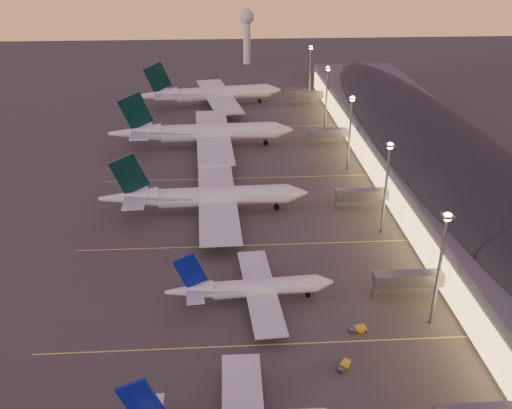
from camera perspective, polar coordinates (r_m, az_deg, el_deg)
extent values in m
plane|color=#3E3C39|center=(120.81, 0.41, -12.37)|extent=(700.00, 700.00, 0.00)
cylinder|color=navy|center=(103.96, -0.92, -18.87)|extent=(5.46, 3.12, 3.07)
cube|color=navy|center=(94.06, -11.44, -18.70)|extent=(7.50, 0.69, 8.88)
cylinder|color=silver|center=(127.11, 0.94, -8.24)|extent=(23.32, 5.52, 3.93)
cone|color=silver|center=(129.47, 6.88, -7.75)|extent=(3.99, 4.18, 3.93)
cone|color=silver|center=(125.83, -6.72, -8.56)|extent=(10.68, 4.64, 3.93)
cube|color=silver|center=(127.36, 0.44, -8.53)|extent=(8.98, 33.50, 0.43)
cylinder|color=navy|center=(134.19, 0.32, -7.24)|extent=(5.41, 3.30, 2.95)
cylinder|color=navy|center=(122.35, 1.27, -10.93)|extent=(5.41, 3.30, 2.95)
cube|color=navy|center=(123.04, -6.59, -6.59)|extent=(7.23, 1.09, 8.53)
cube|color=silver|center=(125.50, -6.15, -8.31)|extent=(4.54, 12.15, 0.28)
cylinder|color=black|center=(130.22, 5.21, -8.89)|extent=(0.34, 0.34, 1.55)
cylinder|color=black|center=(130.35, 5.21, -8.97)|extent=(1.15, 0.76, 1.10)
cylinder|color=black|center=(130.69, -0.06, -8.63)|extent=(0.34, 0.34, 1.55)
cylinder|color=black|center=(130.81, -0.06, -8.71)|extent=(1.15, 0.76, 1.10)
cylinder|color=black|center=(126.22, 0.27, -10.03)|extent=(0.34, 0.34, 1.55)
cylinder|color=black|center=(126.35, 0.27, -10.11)|extent=(1.15, 0.76, 1.10)
cylinder|color=silver|center=(165.36, -3.27, 0.85)|extent=(37.35, 6.88, 5.62)
cone|color=silver|center=(167.42, 4.13, 1.15)|extent=(6.18, 5.82, 5.62)
cone|color=silver|center=(166.43, -12.60, 0.67)|extent=(16.97, 6.19, 5.62)
cube|color=silver|center=(165.73, -3.89, 0.52)|extent=(12.63, 54.68, 0.62)
cylinder|color=#5A5C62|center=(177.41, -3.62, 1.62)|extent=(8.53, 4.50, 4.22)
cylinder|color=#5A5C62|center=(155.90, -3.27, -1.96)|extent=(8.53, 4.50, 4.22)
cube|color=black|center=(163.45, -12.55, 2.99)|extent=(11.11, 1.22, 12.48)
cube|color=silver|center=(165.83, -11.93, 0.97)|extent=(6.66, 19.75, 0.39)
cylinder|color=black|center=(168.25, 2.08, -0.15)|extent=(0.46, 0.46, 2.25)
cylinder|color=black|center=(168.40, 2.08, -0.25)|extent=(1.61, 1.04, 1.57)
cylinder|color=black|center=(170.53, -4.31, 0.16)|extent=(0.46, 0.46, 2.25)
cylinder|color=black|center=(170.68, -4.30, 0.06)|extent=(1.61, 1.04, 1.57)
cylinder|color=black|center=(163.46, -4.23, -1.02)|extent=(0.46, 0.46, 2.25)
cylinder|color=black|center=(163.62, -4.22, -1.13)|extent=(1.61, 1.04, 1.57)
cylinder|color=silver|center=(217.10, -3.76, 7.24)|extent=(43.00, 8.29, 6.47)
cone|color=silver|center=(219.38, 2.78, 7.46)|extent=(7.17, 6.75, 6.47)
cone|color=silver|center=(217.97, -12.01, 7.02)|extent=(19.57, 7.29, 6.47)
cube|color=silver|center=(217.39, -4.30, 6.93)|extent=(15.08, 62.97, 0.71)
cylinder|color=#5A5C62|center=(231.16, -4.07, 7.52)|extent=(9.85, 5.26, 4.85)
cylinder|color=#5A5C62|center=(205.23, -3.75, 5.14)|extent=(9.85, 5.26, 4.85)
cube|color=black|center=(215.41, -11.95, 9.14)|extent=(12.78, 1.51, 14.35)
cube|color=silver|center=(217.43, -11.41, 7.30)|extent=(7.85, 22.77, 0.45)
cylinder|color=black|center=(219.93, 0.98, 6.29)|extent=(0.54, 0.54, 2.59)
cylinder|color=black|center=(220.06, 0.97, 6.19)|extent=(1.86, 1.21, 1.81)
cylinder|color=black|center=(222.75, -4.68, 6.46)|extent=(0.54, 0.54, 2.59)
cylinder|color=black|center=(222.87, -4.67, 6.37)|extent=(1.86, 1.21, 1.81)
cylinder|color=black|center=(214.22, -4.60, 5.67)|extent=(0.54, 0.54, 2.59)
cylinder|color=black|center=(214.35, -4.59, 5.57)|extent=(1.86, 1.21, 1.81)
cylinder|color=silver|center=(271.97, -3.34, 11.05)|extent=(42.66, 13.24, 6.38)
cone|color=silver|center=(277.02, 1.76, 11.36)|extent=(7.76, 7.41, 6.38)
cone|color=silver|center=(268.48, -9.90, 10.70)|extent=(19.84, 9.43, 6.38)
cube|color=silver|center=(271.93, -3.76, 10.80)|extent=(22.23, 62.84, 0.70)
cylinder|color=#5A5C62|center=(285.64, -3.94, 11.08)|extent=(10.18, 6.29, 4.78)
cylinder|color=#5A5C62|center=(259.83, -2.94, 9.61)|extent=(10.18, 6.29, 4.78)
cube|color=black|center=(266.56, -9.83, 12.43)|extent=(12.57, 3.02, 14.16)
cube|color=silver|center=(268.36, -9.42, 10.94)|extent=(10.37, 23.02, 0.45)
cylinder|color=black|center=(276.56, 0.36, 10.39)|extent=(0.59, 0.59, 2.55)
cylinder|color=black|center=(276.66, 0.36, 10.31)|extent=(1.95, 1.40, 1.79)
cylinder|color=black|center=(276.85, -4.18, 10.34)|extent=(0.59, 0.59, 2.55)
cylinder|color=black|center=(276.95, -4.18, 10.26)|extent=(1.95, 1.40, 1.79)
cylinder|color=black|center=(268.36, -3.87, 9.85)|extent=(0.59, 0.59, 2.55)
cylinder|color=black|center=(268.46, -3.87, 9.77)|extent=(1.95, 1.40, 1.79)
cube|color=#535358|center=(193.46, 17.53, 3.75)|extent=(40.00, 255.00, 12.00)
ellipsoid|color=black|center=(191.41, 17.77, 5.42)|extent=(39.00, 253.00, 10.92)
cube|color=#FBC369|center=(187.59, 11.70, 3.43)|extent=(0.40, 244.80, 8.00)
cube|color=#5A5C62|center=(132.51, 15.05, -7.18)|extent=(16.00, 3.20, 3.00)
cylinder|color=slate|center=(131.52, 11.59, -8.24)|extent=(0.70, 0.70, 4.40)
cube|color=#5A5C62|center=(170.34, 10.59, 1.00)|extent=(16.00, 3.20, 3.00)
cylinder|color=slate|center=(169.57, 7.91, 0.23)|extent=(0.70, 0.70, 4.40)
cube|color=#5A5C62|center=(222.12, 7.22, 7.16)|extent=(16.00, 3.20, 3.00)
cylinder|color=slate|center=(221.54, 5.14, 6.58)|extent=(0.70, 0.70, 4.40)
cube|color=#5A5C62|center=(275.02, 5.14, 10.89)|extent=(16.00, 3.20, 3.00)
cylinder|color=slate|center=(274.54, 3.44, 10.43)|extent=(0.70, 0.70, 4.40)
cylinder|color=slate|center=(121.13, 17.79, -6.46)|extent=(0.70, 0.70, 25.00)
cube|color=slate|center=(115.14, 18.63, -1.09)|extent=(2.20, 2.20, 0.50)
sphere|color=#FFC659|center=(115.23, 18.61, -1.18)|extent=(1.80, 1.80, 1.80)
cylinder|color=slate|center=(154.45, 12.81, 1.38)|extent=(0.70, 0.70, 25.00)
cube|color=slate|center=(149.80, 13.29, 5.81)|extent=(2.20, 2.20, 0.50)
sphere|color=#FFC659|center=(149.87, 13.28, 5.73)|extent=(1.80, 1.80, 1.80)
cylinder|color=slate|center=(194.97, 9.34, 6.84)|extent=(0.70, 0.70, 25.00)
cube|color=slate|center=(191.30, 9.61, 10.44)|extent=(2.20, 2.20, 0.50)
sphere|color=#FFC659|center=(191.35, 9.61, 10.38)|extent=(1.80, 1.80, 1.80)
cylinder|color=slate|center=(237.10, 7.04, 10.39)|extent=(0.70, 0.70, 25.00)
cube|color=slate|center=(234.10, 7.21, 13.38)|extent=(2.20, 2.20, 0.50)
sphere|color=#FFC659|center=(234.14, 7.21, 13.34)|extent=(1.80, 1.80, 1.80)
cylinder|color=slate|center=(280.13, 5.41, 12.84)|extent=(0.70, 0.70, 25.00)
cube|color=slate|center=(277.59, 5.52, 15.40)|extent=(2.20, 2.20, 0.50)
sphere|color=#FFC659|center=(277.63, 5.52, 15.36)|extent=(1.80, 1.80, 1.80)
cylinder|color=silver|center=(360.49, -0.92, 15.92)|extent=(4.40, 4.40, 26.00)
sphere|color=silver|center=(358.23, -0.94, 18.28)|extent=(9.00, 9.00, 9.00)
cube|color=#D8C659|center=(116.92, 0.58, -13.88)|extent=(90.00, 0.36, 0.00)
cube|color=#D8C659|center=(149.84, -0.52, -4.09)|extent=(90.00, 0.36, 0.00)
cube|color=#D8C659|center=(190.16, -1.27, 2.66)|extent=(90.00, 0.36, 0.00)
cube|color=#D8C659|center=(241.68, -1.83, 7.77)|extent=(90.00, 0.36, 0.00)
cube|color=yellow|center=(122.01, 10.39, -12.11)|extent=(2.53, 1.81, 1.07)
cube|color=#5A5C62|center=(121.51, 9.61, -12.31)|extent=(1.54, 1.46, 0.78)
cylinder|color=black|center=(123.03, 10.63, -11.96)|extent=(0.45, 0.24, 0.43)
cylinder|color=black|center=(121.99, 10.90, -12.36)|extent=(0.45, 0.24, 0.43)
cylinder|color=black|center=(122.43, 9.86, -12.10)|extent=(0.45, 0.24, 0.43)
cylinder|color=black|center=(121.39, 10.12, -12.51)|extent=(0.45, 0.24, 0.43)
cube|color=yellow|center=(113.23, 8.91, -15.49)|extent=(2.43, 2.57, 1.01)
cube|color=#5A5C62|center=(112.18, 8.51, -16.02)|extent=(1.73, 1.74, 0.73)
cylinder|color=black|center=(114.20, 8.77, -15.26)|extent=(0.38, 0.42, 0.40)
cylinder|color=black|center=(113.80, 9.41, -15.49)|extent=(0.38, 0.42, 0.40)
cylinder|color=black|center=(113.06, 8.38, -15.73)|extent=(0.38, 0.42, 0.40)
cylinder|color=black|center=(112.65, 9.03, -15.96)|extent=(0.38, 0.42, 0.40)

